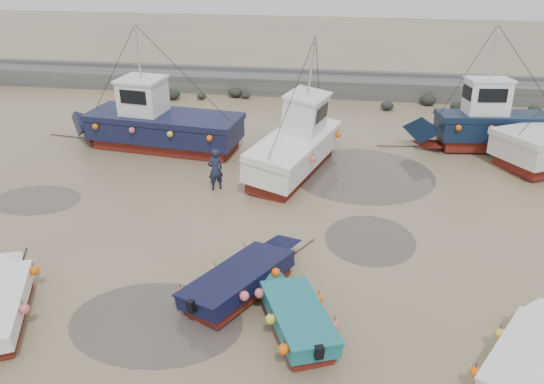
{
  "coord_description": "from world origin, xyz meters",
  "views": [
    {
      "loc": [
        2.52,
        -14.36,
        10.24
      ],
      "look_at": [
        -0.06,
        3.4,
        1.4
      ],
      "focal_mm": 35.0,
      "sensor_mm": 36.0,
      "label": 1
    }
  ],
  "objects": [
    {
      "name": "seawall",
      "position": [
        0.05,
        21.99,
        0.63
      ],
      "size": [
        60.0,
        4.92,
        1.5
      ],
      "color": "#605F5B",
      "rests_on": "ground"
    },
    {
      "name": "dinghy_3",
      "position": [
        7.65,
        -3.08,
        0.55
      ],
      "size": [
        3.56,
        5.18,
        1.43
      ],
      "rotation": [
        0.0,
        0.0,
        -0.55
      ],
      "color": "maroon",
      "rests_on": "ground"
    },
    {
      "name": "puddle_a",
      "position": [
        -2.59,
        -2.77,
        0.0
      ],
      "size": [
        5.14,
        5.14,
        0.01
      ],
      "primitive_type": "cylinder",
      "color": "#4F473F",
      "rests_on": "ground"
    },
    {
      "name": "puddle_c",
      "position": [
        -10.27,
        4.04,
        0.0
      ],
      "size": [
        3.79,
        3.79,
        0.01
      ],
      "primitive_type": "cylinder",
      "color": "#4F473F",
      "rests_on": "ground"
    },
    {
      "name": "person",
      "position": [
        -2.94,
        6.15,
        0.0
      ],
      "size": [
        0.83,
        0.78,
        1.9
      ],
      "primitive_type": "imported",
      "rotation": [
        0.0,
        0.0,
        3.78
      ],
      "color": "#1B213A",
      "rests_on": "ground"
    },
    {
      "name": "ground",
      "position": [
        0.0,
        0.0,
        0.0
      ],
      "size": [
        120.0,
        120.0,
        0.0
      ],
      "primitive_type": "plane",
      "color": "#9C8860",
      "rests_on": "ground"
    },
    {
      "name": "dinghy_1",
      "position": [
        -0.22,
        -0.84,
        0.55
      ],
      "size": [
        3.78,
        5.67,
        1.43
      ],
      "rotation": [
        0.0,
        0.0,
        -0.52
      ],
      "color": "maroon",
      "rests_on": "ground"
    },
    {
      "name": "cabin_boat_0",
      "position": [
        -7.33,
        10.7,
        1.31
      ],
      "size": [
        11.17,
        4.05,
        6.22
      ],
      "rotation": [
        0.0,
        0.0,
        1.44
      ],
      "color": "maroon",
      "rests_on": "ground"
    },
    {
      "name": "dinghy_2",
      "position": [
        1.38,
        -2.36,
        0.56
      ],
      "size": [
        2.85,
        5.07,
        1.43
      ],
      "rotation": [
        0.0,
        0.0,
        0.43
      ],
      "color": "maroon",
      "rests_on": "ground"
    },
    {
      "name": "puddle_d",
      "position": [
        3.45,
        8.71,
        0.0
      ],
      "size": [
        6.74,
        6.74,
        0.01
      ],
      "primitive_type": "cylinder",
      "color": "#4F473F",
      "rests_on": "ground"
    },
    {
      "name": "cabin_boat_1",
      "position": [
        0.33,
        8.94,
        1.36
      ],
      "size": [
        4.41,
        9.6,
        6.22
      ],
      "rotation": [
        0.0,
        0.0,
        -0.29
      ],
      "color": "maroon",
      "rests_on": "ground"
    },
    {
      "name": "cabin_boat_2",
      "position": [
        9.81,
        12.95,
        1.37
      ],
      "size": [
        9.39,
        3.17,
        6.22
      ],
      "rotation": [
        0.0,
        0.0,
        1.68
      ],
      "color": "maroon",
      "rests_on": "ground"
    },
    {
      "name": "puddle_b",
      "position": [
        3.7,
        2.8,
        0.0
      ],
      "size": [
        3.35,
        3.35,
        0.01
      ],
      "primitive_type": "cylinder",
      "color": "#4F473F",
      "rests_on": "ground"
    },
    {
      "name": "dinghy_0",
      "position": [
        -7.11,
        -3.07,
        0.55
      ],
      "size": [
        2.94,
        5.79,
        1.43
      ],
      "rotation": [
        0.0,
        0.0,
        0.39
      ],
      "color": "maroon",
      "rests_on": "ground"
    }
  ]
}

